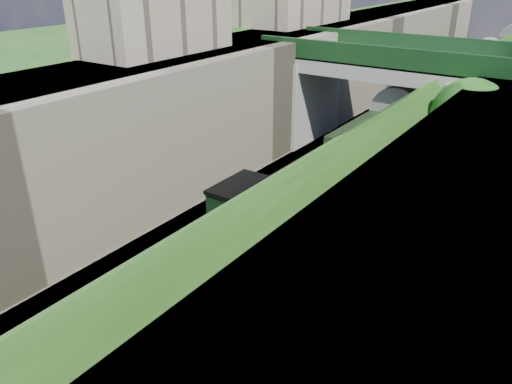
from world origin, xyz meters
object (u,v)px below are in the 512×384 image
road_bridge (404,95)px  tender (312,204)px  tree (472,119)px  locomotive (206,277)px

road_bridge → tender: (0.26, -11.82, -2.46)m
tree → tender: bearing=-125.0°
locomotive → tender: bearing=90.0°
tree → locomotive: (-4.71, -14.10, -2.75)m
road_bridge → tree: size_ratio=2.42×
locomotive → road_bridge: bearing=90.8°
locomotive → tree: bearing=71.5°
tree → locomotive: bearing=-108.5°
road_bridge → locomotive: road_bridge is taller
road_bridge → locomotive: 19.31m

